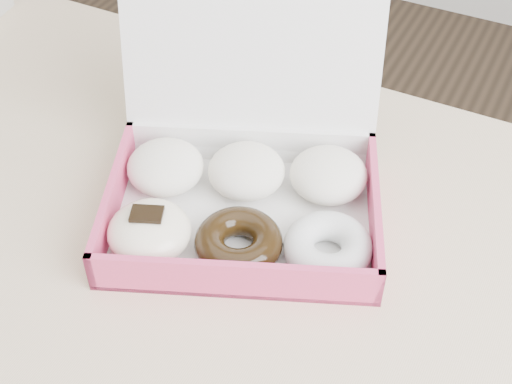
% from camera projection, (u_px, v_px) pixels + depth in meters
% --- Properties ---
extents(table, '(1.20, 0.80, 0.75)m').
position_uv_depth(table, '(34.00, 259.00, 0.83)').
color(table, tan).
rests_on(table, ground).
extents(donut_box, '(0.36, 0.34, 0.21)m').
position_uv_depth(donut_box, '(241.00, 188.00, 0.76)').
color(donut_box, white).
rests_on(donut_box, table).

